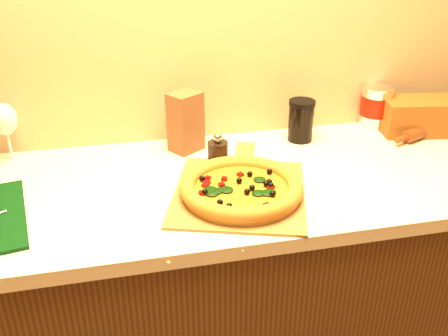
{
  "coord_description": "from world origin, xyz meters",
  "views": [
    {
      "loc": [
        -0.27,
        0.16,
        1.59
      ],
      "look_at": [
        0.0,
        1.38,
        0.96
      ],
      "focal_mm": 40.0,
      "sensor_mm": 36.0,
      "label": 1
    }
  ],
  "objects_px": {
    "pizza_peel": "(240,190)",
    "pepper_grinder": "(218,154)",
    "pizza": "(241,188)",
    "rolling_pin": "(426,130)",
    "dark_jar": "(301,120)",
    "wine_glass": "(5,121)",
    "coffee_canister": "(376,107)"
  },
  "relations": [
    {
      "from": "pizza_peel",
      "to": "pepper_grinder",
      "type": "height_order",
      "value": "pepper_grinder"
    },
    {
      "from": "pizza",
      "to": "rolling_pin",
      "type": "xyz_separation_m",
      "value": [
        0.74,
        0.27,
        -0.01
      ]
    },
    {
      "from": "pepper_grinder",
      "to": "dark_jar",
      "type": "xyz_separation_m",
      "value": [
        0.32,
        0.15,
        0.02
      ]
    },
    {
      "from": "dark_jar",
      "to": "pizza_peel",
      "type": "bearing_deg",
      "value": -133.82
    },
    {
      "from": "pizza_peel",
      "to": "wine_glass",
      "type": "xyz_separation_m",
      "value": [
        -0.65,
        0.34,
        0.13
      ]
    },
    {
      "from": "dark_jar",
      "to": "pizza",
      "type": "bearing_deg",
      "value": -131.14
    },
    {
      "from": "dark_jar",
      "to": "pepper_grinder",
      "type": "bearing_deg",
      "value": -154.74
    },
    {
      "from": "coffee_canister",
      "to": "dark_jar",
      "type": "bearing_deg",
      "value": -170.17
    },
    {
      "from": "rolling_pin",
      "to": "pizza_peel",
      "type": "bearing_deg",
      "value": -162.09
    },
    {
      "from": "pizza_peel",
      "to": "dark_jar",
      "type": "distance_m",
      "value": 0.42
    },
    {
      "from": "pepper_grinder",
      "to": "wine_glass",
      "type": "bearing_deg",
      "value": 162.66
    },
    {
      "from": "pizza_peel",
      "to": "dark_jar",
      "type": "xyz_separation_m",
      "value": [
        0.29,
        0.3,
        0.07
      ]
    },
    {
      "from": "pizza_peel",
      "to": "coffee_canister",
      "type": "height_order",
      "value": "coffee_canister"
    },
    {
      "from": "pepper_grinder",
      "to": "coffee_canister",
      "type": "distance_m",
      "value": 0.66
    },
    {
      "from": "pepper_grinder",
      "to": "rolling_pin",
      "type": "relative_size",
      "value": 0.38
    },
    {
      "from": "coffee_canister",
      "to": "pizza",
      "type": "bearing_deg",
      "value": -146.93
    },
    {
      "from": "pepper_grinder",
      "to": "rolling_pin",
      "type": "distance_m",
      "value": 0.77
    },
    {
      "from": "pizza",
      "to": "coffee_canister",
      "type": "bearing_deg",
      "value": 33.07
    },
    {
      "from": "wine_glass",
      "to": "pizza",
      "type": "bearing_deg",
      "value": -30.43
    },
    {
      "from": "pizza_peel",
      "to": "dark_jar",
      "type": "relative_size",
      "value": 4.05
    },
    {
      "from": "pizza",
      "to": "dark_jar",
      "type": "distance_m",
      "value": 0.45
    },
    {
      "from": "pepper_grinder",
      "to": "dark_jar",
      "type": "distance_m",
      "value": 0.35
    },
    {
      "from": "wine_glass",
      "to": "dark_jar",
      "type": "relative_size",
      "value": 1.34
    },
    {
      "from": "pepper_grinder",
      "to": "coffee_canister",
      "type": "bearing_deg",
      "value": 18.07
    },
    {
      "from": "pizza_peel",
      "to": "wine_glass",
      "type": "height_order",
      "value": "wine_glass"
    },
    {
      "from": "rolling_pin",
      "to": "dark_jar",
      "type": "xyz_separation_m",
      "value": [
        -0.44,
        0.07,
        0.05
      ]
    },
    {
      "from": "pizza_peel",
      "to": "coffee_canister",
      "type": "relative_size",
      "value": 3.78
    },
    {
      "from": "pizza",
      "to": "pepper_grinder",
      "type": "height_order",
      "value": "pepper_grinder"
    },
    {
      "from": "pizza",
      "to": "wine_glass",
      "type": "bearing_deg",
      "value": 149.57
    },
    {
      "from": "pizza_peel",
      "to": "rolling_pin",
      "type": "distance_m",
      "value": 0.77
    },
    {
      "from": "pizza",
      "to": "pepper_grinder",
      "type": "relative_size",
      "value": 2.9
    },
    {
      "from": "wine_glass",
      "to": "coffee_canister",
      "type": "bearing_deg",
      "value": 0.44
    }
  ]
}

